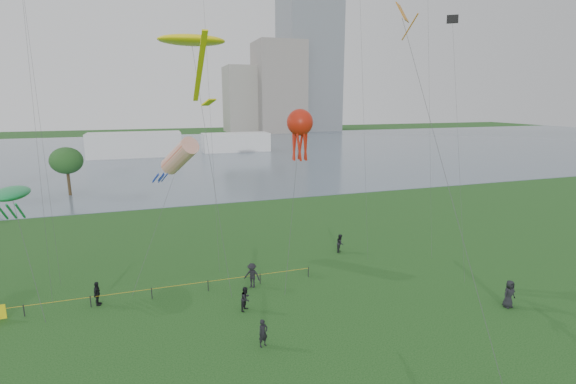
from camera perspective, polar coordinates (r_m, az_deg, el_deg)
name	(u,v)px	position (r m, az deg, el deg)	size (l,w,h in m)	color
lake	(184,152)	(116.61, -14.09, 5.29)	(400.00, 120.00, 0.08)	slate
building_mid	(279,88)	(185.69, -1.30, 14.08)	(20.00, 20.00, 38.00)	gray
building_low	(244,99)	(187.87, -6.03, 12.48)	(16.00, 18.00, 28.00)	gray
pavilion_left	(135,145)	(111.07, -20.18, 6.11)	(22.00, 8.00, 6.00)	silver
pavilion_right	(236,142)	(116.23, -7.14, 6.78)	(18.00, 7.00, 5.00)	white
fence	(56,304)	(32.81, -29.17, -13.28)	(24.07, 0.07, 1.05)	black
spectator_a	(246,299)	(29.15, -5.80, -14.30)	(0.81, 0.63, 1.67)	black
spectator_b	(252,275)	(32.25, -4.94, -11.29)	(1.24, 0.71, 1.93)	black
spectator_c	(97,294)	(32.43, -24.65, -12.52)	(1.01, 0.42, 1.72)	black
spectator_d	(509,294)	(33.02, 27.99, -12.20)	(0.95, 0.62, 1.94)	black
spectator_f	(263,333)	(25.35, -3.42, -18.71)	(0.60, 0.40, 1.66)	black
spectator_g	(340,243)	(39.45, 7.16, -6.96)	(0.84, 0.65, 1.73)	black
kite_stingray	(192,41)	(33.87, -13.01, 19.47)	(5.05, 10.05, 18.70)	#3F3F42
kite_windsock	(179,156)	(37.59, -14.63, 4.74)	(6.11, 9.59, 10.98)	#3F3F42
kite_creature	(11,194)	(36.86, -33.64, -0.20)	(4.05, 9.14, 7.63)	#3F3F42
kite_octopus	(300,124)	(31.98, 1.64, 9.33)	(3.30, 4.27, 13.29)	#3F3F42
kite_delta	(408,33)	(28.20, 16.14, 20.14)	(1.34, 11.51, 19.80)	#3F3F42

